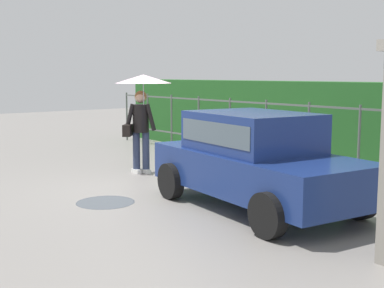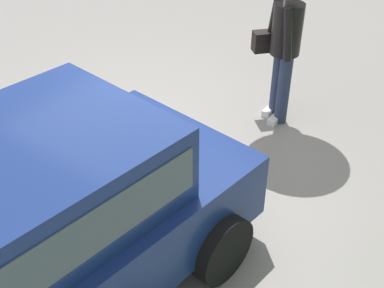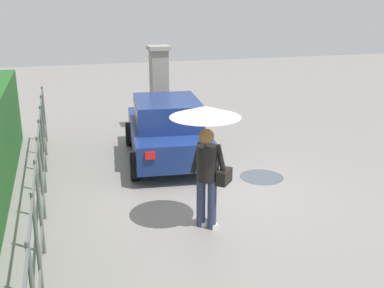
% 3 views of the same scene
% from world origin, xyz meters
% --- Properties ---
extents(ground_plane, '(40.00, 40.00, 0.00)m').
position_xyz_m(ground_plane, '(0.00, 0.00, 0.00)').
color(ground_plane, gray).
extents(car, '(3.88, 2.19, 1.48)m').
position_xyz_m(car, '(2.22, 0.50, 0.80)').
color(car, navy).
rests_on(car, ground).
extents(puddle_near, '(0.95, 0.95, 0.00)m').
position_xyz_m(puddle_near, '(0.49, -1.18, 0.00)').
color(puddle_near, '#4C545B').
rests_on(puddle_near, ground).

